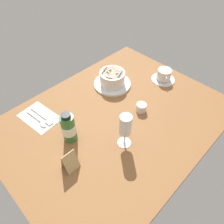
{
  "coord_description": "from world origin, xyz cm",
  "views": [
    {
      "loc": [
        50.29,
        47.9,
        78.52
      ],
      "look_at": [
        1.8,
        -0.29,
        5.39
      ],
      "focal_mm": 33.8,
      "sensor_mm": 36.0,
      "label": 1
    }
  ],
  "objects_px": {
    "menu_card": "(69,160)",
    "cutlery_setting": "(40,117)",
    "creamer_jug": "(141,107)",
    "sauce_bottle_green": "(69,128)",
    "wine_glass": "(125,126)",
    "porridge_bowl": "(112,79)",
    "coffee_cup": "(164,75)"
  },
  "relations": [
    {
      "from": "cutlery_setting",
      "to": "wine_glass",
      "type": "xyz_separation_m",
      "value": [
        -0.19,
        0.4,
        0.11
      ]
    },
    {
      "from": "coffee_cup",
      "to": "wine_glass",
      "type": "height_order",
      "value": "wine_glass"
    },
    {
      "from": "coffee_cup",
      "to": "menu_card",
      "type": "relative_size",
      "value": 1.41
    },
    {
      "from": "porridge_bowl",
      "to": "coffee_cup",
      "type": "bearing_deg",
      "value": 143.54
    },
    {
      "from": "wine_glass",
      "to": "menu_card",
      "type": "height_order",
      "value": "wine_glass"
    },
    {
      "from": "porridge_bowl",
      "to": "wine_glass",
      "type": "xyz_separation_m",
      "value": [
        0.25,
        0.32,
        0.07
      ]
    },
    {
      "from": "porridge_bowl",
      "to": "coffee_cup",
      "type": "relative_size",
      "value": 1.53
    },
    {
      "from": "cutlery_setting",
      "to": "wine_glass",
      "type": "distance_m",
      "value": 0.46
    },
    {
      "from": "wine_glass",
      "to": "creamer_jug",
      "type": "bearing_deg",
      "value": -160.41
    },
    {
      "from": "porridge_bowl",
      "to": "sauce_bottle_green",
      "type": "relative_size",
      "value": 1.33
    },
    {
      "from": "wine_glass",
      "to": "sauce_bottle_green",
      "type": "relative_size",
      "value": 1.1
    },
    {
      "from": "wine_glass",
      "to": "sauce_bottle_green",
      "type": "height_order",
      "value": "wine_glass"
    },
    {
      "from": "porridge_bowl",
      "to": "creamer_jug",
      "type": "relative_size",
      "value": 3.39
    },
    {
      "from": "sauce_bottle_green",
      "to": "menu_card",
      "type": "relative_size",
      "value": 1.63
    },
    {
      "from": "porridge_bowl",
      "to": "creamer_jug",
      "type": "distance_m",
      "value": 0.25
    },
    {
      "from": "cutlery_setting",
      "to": "wine_glass",
      "type": "bearing_deg",
      "value": 114.98
    },
    {
      "from": "creamer_jug",
      "to": "menu_card",
      "type": "distance_m",
      "value": 0.45
    },
    {
      "from": "sauce_bottle_green",
      "to": "menu_card",
      "type": "bearing_deg",
      "value": 52.59
    },
    {
      "from": "creamer_jug",
      "to": "menu_card",
      "type": "relative_size",
      "value": 0.64
    },
    {
      "from": "creamer_jug",
      "to": "sauce_bottle_green",
      "type": "distance_m",
      "value": 0.38
    },
    {
      "from": "coffee_cup",
      "to": "menu_card",
      "type": "distance_m",
      "value": 0.74
    },
    {
      "from": "coffee_cup",
      "to": "sauce_bottle_green",
      "type": "xyz_separation_m",
      "value": [
        0.65,
        -0.05,
        0.04
      ]
    },
    {
      "from": "coffee_cup",
      "to": "creamer_jug",
      "type": "relative_size",
      "value": 2.21
    },
    {
      "from": "wine_glass",
      "to": "menu_card",
      "type": "distance_m",
      "value": 0.26
    },
    {
      "from": "sauce_bottle_green",
      "to": "menu_card",
      "type": "height_order",
      "value": "sauce_bottle_green"
    },
    {
      "from": "coffee_cup",
      "to": "wine_glass",
      "type": "distance_m",
      "value": 0.52
    },
    {
      "from": "menu_card",
      "to": "porridge_bowl",
      "type": "bearing_deg",
      "value": -153.18
    },
    {
      "from": "menu_card",
      "to": "cutlery_setting",
      "type": "bearing_deg",
      "value": -99.53
    },
    {
      "from": "porridge_bowl",
      "to": "menu_card",
      "type": "xyz_separation_m",
      "value": [
        0.49,
        0.25,
        0.01
      ]
    },
    {
      "from": "wine_glass",
      "to": "coffee_cup",
      "type": "bearing_deg",
      "value": -163.99
    },
    {
      "from": "sauce_bottle_green",
      "to": "coffee_cup",
      "type": "bearing_deg",
      "value": 175.67
    },
    {
      "from": "cutlery_setting",
      "to": "creamer_jug",
      "type": "distance_m",
      "value": 0.51
    }
  ]
}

